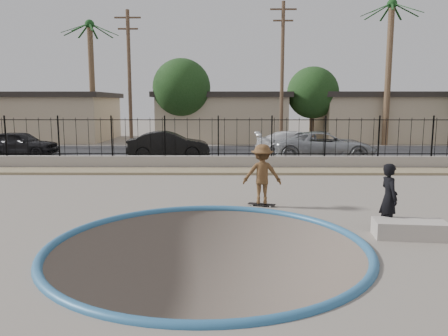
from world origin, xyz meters
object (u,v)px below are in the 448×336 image
Objects in this scene: videographer at (389,198)px; concrete_ledge at (410,229)px; car_a at (20,143)px; car_b at (169,145)px; skateboard at (262,204)px; car_c at (298,144)px; car_d at (324,146)px; skater at (262,177)px.

concrete_ledge is (0.33, -0.51, -0.63)m from videographer.
car_b is (8.76, -1.07, 0.02)m from car_a.
car_a is (-13.05, 12.23, 0.70)m from skateboard.
concrete_ledge is at bearing -178.80° from car_c.
videographer reaches higher than car_c.
concrete_ledge is 0.29× the size of car_d.
skater is at bearing 166.39° from car_c.
videographer is at bearing 177.88° from car_d.
car_d reaches higher than car_a.
videographer is at bearing -157.57° from car_b.
videographer is 21.72m from car_a.
car_c is at bearing 45.88° from car_d.
car_a reaches higher than concrete_ledge.
car_a is at bearing 136.67° from concrete_ledge.
concrete_ledge is at bearing -26.39° from skateboard.
skateboard is 0.20× the size of car_a.
skater is 1.11× the size of concrete_ledge.
car_b reaches higher than skateboard.
car_d is (17.25, -1.60, 0.04)m from car_a.
car_d reaches higher than concrete_ledge.
skater reaches higher than car_c.
car_a is (-15.90, 14.80, -0.08)m from videographer.
skateboard is at bearing 135.94° from concrete_ledge.
car_c is at bearing -6.42° from videographer.
skater is 3.84m from videographer.
skater is at bearing 42.31° from videographer.
skater is 1.07× the size of videographer.
car_b is 0.82× the size of car_d.
skater reaches higher than videographer.
skateboard is (0.00, -0.00, -0.83)m from skater.
videographer is at bearing -24.26° from skateboard.
concrete_ledge is 0.32× the size of car_c.
car_a is 8.83m from car_b.
car_a is at bearing 89.52° from car_c.
skateboard is 0.51× the size of videographer.
car_a is at bearing 41.31° from videographer.
car_d is (1.02, 13.71, 0.59)m from concrete_ledge.
skater reaches higher than skateboard.
car_b is 0.90× the size of car_c.
videographer is 0.88m from concrete_ledge.
skateboard is 0.19× the size of car_b.
videographer is 0.33× the size of car_c.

